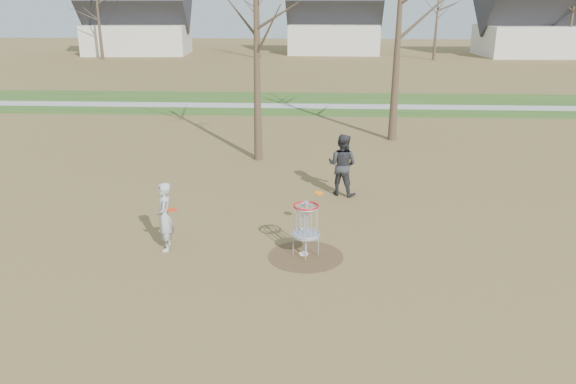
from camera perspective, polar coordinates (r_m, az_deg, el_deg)
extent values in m
plane|color=brown|center=(13.46, 1.81, -6.55)|extent=(160.00, 160.00, 0.00)
cube|color=#2D5119|center=(33.65, 2.61, 9.01)|extent=(160.00, 8.00, 0.01)
cube|color=#9E9E99|center=(32.66, 2.60, 8.72)|extent=(160.00, 1.50, 0.01)
cylinder|color=#47331E|center=(13.45, 1.81, -6.53)|extent=(1.80, 1.80, 0.01)
imported|color=#B1B1B1|center=(13.81, -12.44, -2.49)|extent=(0.53, 0.69, 1.70)
imported|color=#2D2E32|center=(17.42, 5.52, 2.77)|extent=(1.15, 1.04, 1.93)
cylinder|color=white|center=(13.54, 1.59, -6.28)|extent=(0.22, 0.22, 0.02)
cylinder|color=orange|center=(14.33, 3.17, -0.12)|extent=(0.23, 0.22, 0.09)
cylinder|color=#F8330D|center=(13.58, -11.69, -1.78)|extent=(0.22, 0.22, 0.02)
cylinder|color=#9EA3AD|center=(13.18, 1.84, -3.90)|extent=(0.05, 0.05, 1.35)
cylinder|color=#9EA3AD|center=(13.23, 1.83, -4.40)|extent=(0.64, 0.64, 0.04)
torus|color=#9EA3AD|center=(12.97, 1.86, -1.56)|extent=(0.60, 0.60, 0.04)
torus|color=red|center=(12.96, 1.86, -1.41)|extent=(0.60, 0.60, 0.04)
cone|color=#382B1E|center=(20.87, -3.20, 13.29)|extent=(0.32, 0.32, 7.50)
cone|color=#382B1E|center=(24.42, 11.10, 14.98)|extent=(0.36, 0.36, 8.50)
cone|color=#382B1E|center=(62.27, -18.69, 16.33)|extent=(0.36, 0.36, 8.00)
cone|color=#382B1E|center=(60.48, -3.05, 17.67)|extent=(0.40, 0.40, 9.00)
cone|color=#382B1E|center=(60.35, 14.85, 16.15)|extent=(0.32, 0.32, 7.00)
cone|color=#382B1E|center=(66.38, 26.92, 15.65)|extent=(0.38, 0.38, 8.50)
cube|color=silver|center=(67.39, -14.98, 14.74)|extent=(11.46, 7.75, 3.20)
pyramid|color=#2D2D33|center=(67.26, -15.23, 17.60)|extent=(12.01, 7.79, 3.55)
cube|color=silver|center=(66.30, 4.69, 15.24)|extent=(10.24, 7.34, 3.20)
pyramid|color=#2D2D33|center=(66.18, 4.77, 18.15)|extent=(10.74, 7.36, 3.55)
cube|color=silver|center=(68.54, 24.03, 13.85)|extent=(12.40, 8.62, 3.20)
pyramid|color=#2D2D33|center=(68.42, 24.45, 16.86)|extent=(13.00, 8.65, 4.06)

